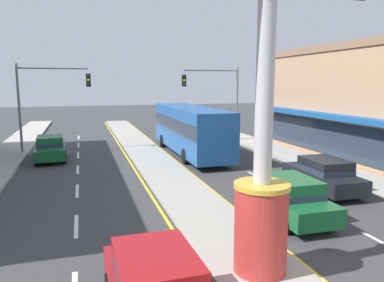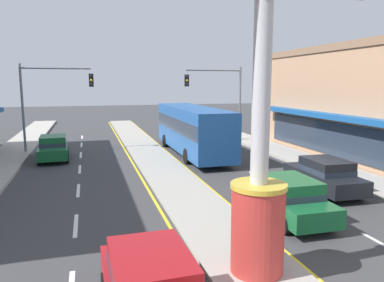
{
  "view_description": "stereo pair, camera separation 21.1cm",
  "coord_description": "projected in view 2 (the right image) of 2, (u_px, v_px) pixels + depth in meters",
  "views": [
    {
      "loc": [
        -4.2,
        -3.6,
        4.89
      ],
      "look_at": [
        -0.02,
        10.34,
        2.6
      ],
      "focal_mm": 34.54,
      "sensor_mm": 36.0,
      "label": 1
    },
    {
      "loc": [
        -4.0,
        -3.65,
        4.89
      ],
      "look_at": [
        -0.02,
        10.34,
        2.6
      ],
      "focal_mm": 34.54,
      "sensor_mm": 36.0,
      "label": 2
    }
  ],
  "objects": [
    {
      "name": "sedan_far_left_oncoming",
      "position": [
        53.0,
        147.0,
        23.77
      ],
      "size": [
        1.99,
        4.38,
        1.53
      ],
      "color": "#14562D",
      "rests_on": "ground"
    },
    {
      "name": "sedan_far_right_lane",
      "position": [
        288.0,
        197.0,
        13.41
      ],
      "size": [
        1.89,
        4.33,
        1.53
      ],
      "color": "#14562D",
      "rests_on": "ground"
    },
    {
      "name": "bus_near_left_lane",
      "position": [
        192.0,
        127.0,
        25.39
      ],
      "size": [
        2.61,
        11.21,
        3.26
      ],
      "color": "#1E5199",
      "rests_on": "ground"
    },
    {
      "name": "district_sign",
      "position": [
        261.0,
        121.0,
        8.85
      ],
      "size": [
        6.03,
        1.4,
        8.51
      ],
      "color": "#B7332D",
      "rests_on": "median_strip"
    },
    {
      "name": "lane_markings",
      "position": [
        162.0,
        169.0,
        21.13
      ],
      "size": [
        9.24,
        52.0,
        0.01
      ],
      "color": "silver",
      "rests_on": "ground"
    },
    {
      "name": "sedan_mid_left_lane",
      "position": [
        324.0,
        175.0,
        16.67
      ],
      "size": [
        1.96,
        4.36,
        1.53
      ],
      "color": "black",
      "rests_on": "ground"
    },
    {
      "name": "sidewalk_right",
      "position": [
        308.0,
        161.0,
        22.97
      ],
      "size": [
        2.53,
        60.0,
        0.18
      ],
      "primitive_type": "cube",
      "color": "#ADA89E",
      "rests_on": "ground"
    },
    {
      "name": "median_strip",
      "position": [
        158.0,
        163.0,
        22.4
      ],
      "size": [
        2.5,
        52.0,
        0.14
      ],
      "primitive_type": "cube",
      "color": "#A39E93",
      "rests_on": "ground"
    },
    {
      "name": "traffic_light_left_side",
      "position": [
        49.0,
        92.0,
        25.56
      ],
      "size": [
        4.86,
        0.46,
        6.2
      ],
      "color": "slate",
      "rests_on": "ground"
    },
    {
      "name": "traffic_light_right_side",
      "position": [
        220.0,
        91.0,
        29.97
      ],
      "size": [
        4.86,
        0.46,
        6.2
      ],
      "color": "slate",
      "rests_on": "ground"
    }
  ]
}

